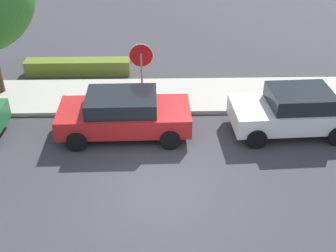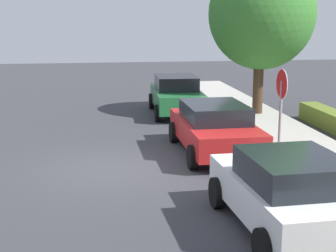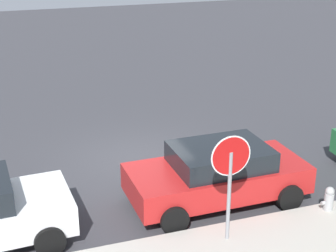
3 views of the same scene
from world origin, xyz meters
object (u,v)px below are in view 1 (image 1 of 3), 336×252
object	(u,v)px
stop_sign	(141,64)
fire_hydrant	(67,103)
parked_car_red	(124,113)
parked_car_white	(292,110)

from	to	relation	value
stop_sign	fire_hydrant	xyz separation A→B (m)	(-2.70, -0.29, -1.34)
parked_car_red	fire_hydrant	distance (m)	2.61
parked_car_red	stop_sign	bearing A→B (deg)	72.37
stop_sign	parked_car_red	distance (m)	2.05
stop_sign	parked_car_red	bearing A→B (deg)	-107.63
stop_sign	fire_hydrant	bearing A→B (deg)	-173.77
parked_car_red	fire_hydrant	bearing A→B (deg)	146.36
stop_sign	fire_hydrant	world-z (taller)	stop_sign
parked_car_red	fire_hydrant	world-z (taller)	parked_car_red
parked_car_white	parked_car_red	bearing A→B (deg)	-179.61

